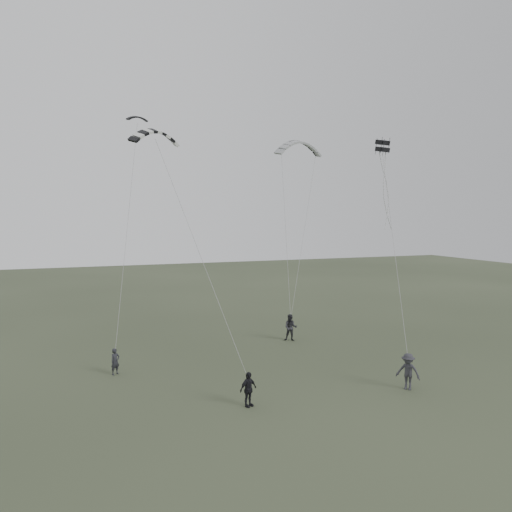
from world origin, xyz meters
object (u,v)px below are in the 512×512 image
object	(u,v)px
kite_pale_large	(299,142)
kite_striped	(155,131)
kite_dark_small	(137,117)
flyer_center	(248,389)
flyer_far	(408,371)
flyer_right	(291,328)
kite_box	(383,146)
flyer_left	(115,361)

from	to	relation	value
kite_pale_large	kite_striped	world-z (taller)	kite_pale_large
kite_dark_small	kite_pale_large	size ratio (longest dim) A/B	0.35
flyer_center	flyer_far	world-z (taller)	flyer_far
flyer_center	flyer_far	bearing A→B (deg)	-26.74
flyer_right	kite_striped	xyz separation A→B (m)	(-10.38, -4.26, 12.88)
kite_pale_large	kite_box	bearing A→B (deg)	-90.20
flyer_far	kite_box	bearing A→B (deg)	120.22
flyer_left	flyer_center	bearing A→B (deg)	-82.54
kite_pale_large	kite_striped	bearing A→B (deg)	-149.22
flyer_left	kite_dark_small	distance (m)	16.66
flyer_right	flyer_center	bearing A→B (deg)	-94.56
flyer_right	kite_box	distance (m)	14.25
flyer_left	flyer_right	distance (m)	13.22
flyer_center	kite_box	world-z (taller)	kite_box
flyer_right	kite_dark_small	bearing A→B (deg)	-166.57
kite_pale_large	kite_box	distance (m)	10.76
flyer_left	kite_striped	bearing A→B (deg)	-47.83
kite_striped	flyer_right	bearing A→B (deg)	3.64
flyer_center	kite_pale_large	bearing A→B (deg)	35.73
kite_dark_small	kite_box	distance (m)	16.71
flyer_far	kite_pale_large	world-z (taller)	kite_pale_large
flyer_left	flyer_right	world-z (taller)	flyer_right
kite_pale_large	kite_dark_small	bearing A→B (deg)	-174.20
flyer_center	kite_dark_small	distance (m)	20.64
flyer_left	flyer_far	bearing A→B (deg)	-59.29
kite_pale_large	kite_box	size ratio (longest dim) A/B	5.70
flyer_right	flyer_far	size ratio (longest dim) A/B	1.01
flyer_right	flyer_far	distance (m)	11.66
flyer_center	kite_box	size ratio (longest dim) A/B	2.32
flyer_center	kite_pale_large	world-z (taller)	kite_pale_large
flyer_far	kite_dark_small	size ratio (longest dim) A/B	1.35
flyer_center	kite_striped	world-z (taller)	kite_striped
kite_pale_large	kite_striped	distance (m)	16.83
flyer_far	kite_dark_small	distance (m)	23.96
flyer_right	kite_box	xyz separation A→B (m)	(4.11, -5.08, 12.67)
kite_striped	kite_box	xyz separation A→B (m)	(14.49, -0.81, -0.22)
flyer_center	kite_box	distance (m)	18.03
kite_pale_large	flyer_left	bearing A→B (deg)	-155.52
kite_striped	flyer_left	bearing A→B (deg)	143.11
flyer_right	kite_dark_small	world-z (taller)	kite_dark_small
kite_striped	kite_dark_small	bearing A→B (deg)	71.17
kite_dark_small	flyer_center	bearing A→B (deg)	-90.72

